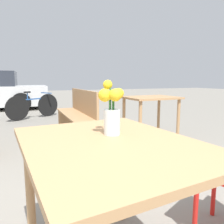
{
  "coord_description": "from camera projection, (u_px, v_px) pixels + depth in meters",
  "views": [
    {
      "loc": [
        -0.37,
        -0.9,
        1.03
      ],
      "look_at": [
        0.06,
        0.1,
        0.86
      ],
      "focal_mm": 35.0,
      "sensor_mm": 36.0,
      "label": 1
    }
  ],
  "objects": [
    {
      "name": "table_back",
      "position": [
        151.0,
        105.0,
        3.51
      ],
      "size": [
        0.84,
        0.65,
        0.75
      ],
      "color": "tan",
      "rests_on": "ground_plane"
    },
    {
      "name": "bench_middle",
      "position": [
        78.0,
        113.0,
        3.75
      ],
      "size": [
        0.38,
        1.56,
        0.85
      ],
      "color": "tan",
      "rests_on": "ground_plane"
    },
    {
      "name": "flower_vase",
      "position": [
        112.0,
        112.0,
        1.09
      ],
      "size": [
        0.13,
        0.12,
        0.28
      ],
      "color": "silver",
      "rests_on": "table_front"
    },
    {
      "name": "table_front",
      "position": [
        109.0,
        163.0,
        1.02
      ],
      "size": [
        0.81,
        1.02,
        0.75
      ],
      "color": "tan",
      "rests_on": "ground_plane"
    },
    {
      "name": "bicycle",
      "position": [
        34.0,
        106.0,
        5.77
      ],
      "size": [
        1.36,
        0.78,
        0.72
      ],
      "color": "black",
      "rests_on": "ground_plane"
    }
  ]
}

